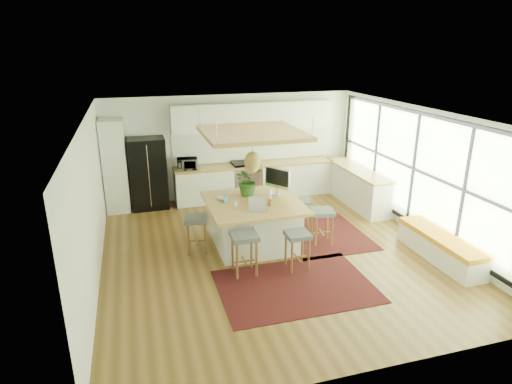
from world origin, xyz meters
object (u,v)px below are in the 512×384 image
object	(u,v)px
stool_left_side	(197,235)
island	(254,223)
stool_right_front	(322,227)
stool_near_right	(297,251)
island_plant	(248,183)
monitor	(277,182)
stool_right_back	(302,212)
microwave	(187,162)
fridge	(148,172)
stool_near_left	(244,256)
laptop	(257,204)

from	to	relation	value
stool_left_side	island	bearing A→B (deg)	0.02
island	stool_right_front	size ratio (longest dim) A/B	2.55
stool_near_right	island_plant	xyz separation A→B (m)	(-0.47, 1.64, 0.82)
stool_right_front	stool_near_right	bearing A→B (deg)	-135.32
stool_left_side	monitor	xyz separation A→B (m)	(1.76, 0.28, 0.83)
island	stool_left_side	bearing A→B (deg)	-179.98
island	stool_near_right	bearing A→B (deg)	-68.56
stool_right_back	microwave	xyz separation A→B (m)	(-2.22, 2.19, 0.74)
stool_right_front	island_plant	xyz separation A→B (m)	(-1.36, 0.76, 0.82)
fridge	island_plant	bearing A→B (deg)	-50.87
stool_near_left	stool_right_front	distance (m)	2.01
stool_near_left	microwave	xyz separation A→B (m)	(-0.46, 3.87, 0.74)
island	island_plant	size ratio (longest dim) A/B	2.92
microwave	monitor	bearing A→B (deg)	-54.47
stool_near_right	stool_right_front	distance (m)	1.25
stool_right_back	microwave	size ratio (longest dim) A/B	1.28
fridge	monitor	distance (m)	3.54
stool_left_side	microwave	world-z (taller)	microwave
fridge	microwave	bearing A→B (deg)	-1.35
fridge	stool_right_front	size ratio (longest dim) A/B	2.44
stool_near_right	island_plant	size ratio (longest dim) A/B	1.13
stool_near_left	microwave	size ratio (longest dim) A/B	1.55
stool_near_right	monitor	distance (m)	1.71
monitor	microwave	world-z (taller)	monitor
stool_right_front	stool_near_left	bearing A→B (deg)	-157.07
stool_right_back	stool_left_side	size ratio (longest dim) A/B	0.87
microwave	stool_right_front	bearing A→B (deg)	-49.57
stool_right_front	laptop	bearing A→B (deg)	-174.37
stool_near_right	microwave	bearing A→B (deg)	109.74
stool_near_right	stool_right_back	bearing A→B (deg)	65.74
stool_near_right	stool_right_front	size ratio (longest dim) A/B	0.99
laptop	microwave	bearing A→B (deg)	119.33
monitor	laptop	bearing A→B (deg)	-75.82
island	stool_right_front	xyz separation A→B (m)	(1.36, -0.33, -0.11)
stool_right_front	stool_right_back	distance (m)	0.90
island	stool_near_left	world-z (taller)	island
stool_near_right	stool_left_side	xyz separation A→B (m)	(-1.65, 1.21, 0.00)
laptop	island_plant	bearing A→B (deg)	99.83
fridge	stool_near_right	distance (m)	4.68
island	stool_left_side	world-z (taller)	island
island	island_plant	bearing A→B (deg)	89.53
fridge	island	distance (m)	3.40
laptop	island_plant	world-z (taller)	island_plant
stool_near_right	stool_right_back	distance (m)	1.94
island	island_plant	world-z (taller)	island_plant
stool_left_side	stool_near_left	bearing A→B (deg)	-58.54
laptop	island_plant	size ratio (longest dim) A/B	0.56
stool_near_left	stool_right_front	bearing A→B (deg)	22.93
stool_near_left	microwave	bearing A→B (deg)	96.74
island	monitor	bearing A→B (deg)	25.74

